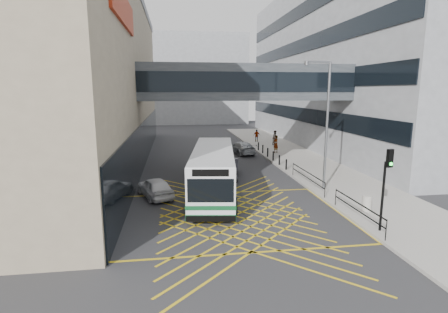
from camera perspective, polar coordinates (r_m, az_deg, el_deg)
name	(u,v)px	position (r m, az deg, el deg)	size (l,w,h in m)	color
ground	(234,216)	(19.61, 1.69, -9.67)	(120.00, 120.00, 0.00)	#333335
building_whsmith	(4,77)	(37.19, -32.30, 10.91)	(24.17, 42.00, 16.00)	gray
building_right	(389,65)	(50.21, 25.31, 13.37)	(24.09, 44.00, 20.00)	gray
building_far	(178,80)	(78.14, -7.51, 12.26)	(28.00, 16.00, 18.00)	gray
skybridge	(245,83)	(30.74, 3.48, 11.97)	(20.00, 4.10, 3.00)	#3C4146
pavement	(297,158)	(35.92, 11.79, -0.32)	(6.00, 54.00, 0.16)	#AAA59C
box_junction	(234,216)	(19.61, 1.69, -9.66)	(12.00, 9.00, 0.01)	gold
bus	(213,170)	(22.89, -1.76, -2.29)	(4.07, 11.41, 3.13)	white
car_white	(155,187)	(23.16, -11.19, -4.93)	(1.71, 4.17, 1.33)	white
car_dark	(228,168)	(27.76, 0.60, -1.82)	(1.99, 5.09, 1.59)	#232228
car_silver	(242,147)	(38.08, 2.89, 1.48)	(1.92, 4.56, 1.42)	#9B9FA3
traffic_light	(386,178)	(18.05, 24.95, -3.26)	(0.31, 0.48, 4.03)	black
street_lamp	(325,118)	(24.21, 16.12, 6.01)	(1.94, 0.48, 8.52)	slate
litter_bin	(367,203)	(21.38, 22.28, -7.05)	(0.51, 0.51, 0.88)	#ADA89E
kerb_railings	(327,188)	(22.76, 16.40, -4.88)	(0.05, 12.54, 1.00)	black
bollards	(270,154)	(34.98, 7.58, 0.40)	(0.14, 10.14, 0.90)	black
pedestrian_a	(276,144)	(38.36, 8.44, 2.04)	(0.75, 0.54, 1.89)	gray
pedestrian_b	(275,138)	(43.99, 8.37, 3.07)	(0.86, 0.50, 1.76)	gray
pedestrian_c	(257,136)	(46.35, 5.36, 3.42)	(0.94, 0.45, 1.59)	gray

